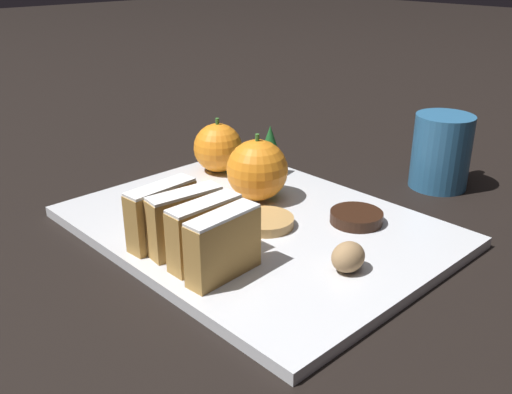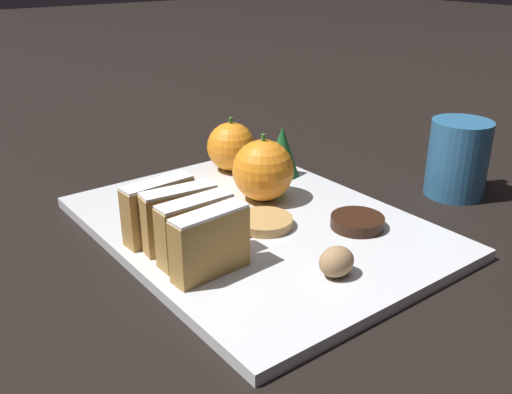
% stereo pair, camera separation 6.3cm
% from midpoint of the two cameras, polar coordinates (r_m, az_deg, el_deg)
% --- Properties ---
extents(ground_plane, '(6.00, 6.00, 0.00)m').
position_cam_midpoint_polar(ground_plane, '(0.65, -2.79, -3.48)').
color(ground_plane, black).
extents(serving_platter, '(0.31, 0.40, 0.01)m').
position_cam_midpoint_polar(serving_platter, '(0.64, -2.80, -3.00)').
color(serving_platter, silver).
rests_on(serving_platter, ground_plane).
extents(stollen_slice_front, '(0.08, 0.03, 0.06)m').
position_cam_midpoint_polar(stollen_slice_front, '(0.53, -6.71, -4.89)').
color(stollen_slice_front, '#B28442').
rests_on(stollen_slice_front, serving_platter).
extents(stollen_slice_second, '(0.08, 0.02, 0.06)m').
position_cam_midpoint_polar(stollen_slice_second, '(0.55, -8.39, -3.64)').
color(stollen_slice_second, '#B28442').
rests_on(stollen_slice_second, serving_platter).
extents(stollen_slice_third, '(0.08, 0.03, 0.06)m').
position_cam_midpoint_polar(stollen_slice_third, '(0.57, -10.09, -2.54)').
color(stollen_slice_third, '#B28442').
rests_on(stollen_slice_third, serving_platter).
extents(stollen_slice_fourth, '(0.08, 0.03, 0.06)m').
position_cam_midpoint_polar(stollen_slice_fourth, '(0.60, -12.39, -1.79)').
color(stollen_slice_fourth, '#B28442').
rests_on(stollen_slice_fourth, serving_platter).
extents(orange_near, '(0.07, 0.07, 0.08)m').
position_cam_midpoint_polar(orange_near, '(0.69, -2.50, 2.65)').
color(orange_near, orange).
rests_on(orange_near, serving_platter).
extents(orange_far, '(0.07, 0.07, 0.07)m').
position_cam_midpoint_polar(orange_far, '(0.78, -6.13, 4.88)').
color(orange_far, orange).
rests_on(orange_far, serving_platter).
extents(walnut, '(0.04, 0.03, 0.03)m').
position_cam_midpoint_polar(walnut, '(0.54, 5.93, -6.07)').
color(walnut, '#9E7A51').
rests_on(walnut, serving_platter).
extents(chocolate_cookie, '(0.06, 0.06, 0.01)m').
position_cam_midpoint_polar(chocolate_cookie, '(0.64, 7.26, -2.08)').
color(chocolate_cookie, black).
rests_on(chocolate_cookie, serving_platter).
extents(gingerbread_cookie, '(0.06, 0.06, 0.01)m').
position_cam_midpoint_polar(gingerbread_cookie, '(0.63, -1.92, -2.55)').
color(gingerbread_cookie, tan).
rests_on(gingerbread_cookie, serving_platter).
extents(evergreen_sprig, '(0.05, 0.05, 0.07)m').
position_cam_midpoint_polar(evergreen_sprig, '(0.77, -0.94, 4.65)').
color(evergreen_sprig, '#195623').
rests_on(evergreen_sprig, serving_platter).
extents(coffee_mug, '(0.11, 0.08, 0.10)m').
position_cam_midpoint_polar(coffee_mug, '(0.78, 15.95, 4.39)').
color(coffee_mug, '#2D6693').
rests_on(coffee_mug, ground_plane).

